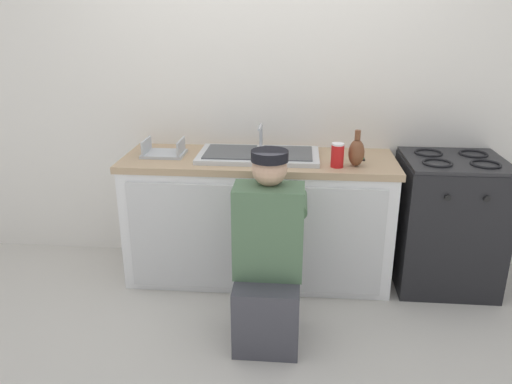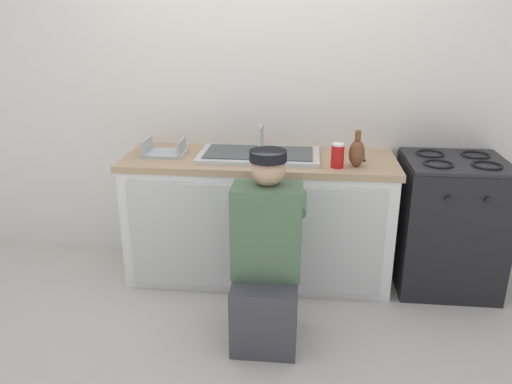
# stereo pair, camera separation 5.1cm
# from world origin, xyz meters

# --- Properties ---
(ground_plane) EXTENTS (12.00, 12.00, 0.00)m
(ground_plane) POSITION_xyz_m (0.00, 0.00, 0.00)
(ground_plane) COLOR beige
(back_wall) EXTENTS (6.00, 0.10, 2.50)m
(back_wall) POSITION_xyz_m (0.00, 0.65, 1.25)
(back_wall) COLOR silver
(back_wall) RESTS_ON ground_plane
(counter_cabinet) EXTENTS (1.78, 0.62, 0.83)m
(counter_cabinet) POSITION_xyz_m (0.00, 0.29, 0.41)
(counter_cabinet) COLOR white
(counter_cabinet) RESTS_ON ground_plane
(countertop) EXTENTS (1.82, 0.62, 0.04)m
(countertop) POSITION_xyz_m (0.00, 0.30, 0.85)
(countertop) COLOR tan
(countertop) RESTS_ON counter_cabinet
(sink_double_basin) EXTENTS (0.80, 0.44, 0.19)m
(sink_double_basin) POSITION_xyz_m (0.00, 0.30, 0.89)
(sink_double_basin) COLOR silver
(sink_double_basin) RESTS_ON countertop
(stove_range) EXTENTS (0.65, 0.62, 0.91)m
(stove_range) POSITION_xyz_m (1.28, 0.30, 0.45)
(stove_range) COLOR black
(stove_range) RESTS_ON ground_plane
(plumber_person) EXTENTS (0.42, 0.61, 1.10)m
(plumber_person) POSITION_xyz_m (0.11, -0.43, 0.46)
(plumber_person) COLOR #3F3F47
(plumber_person) RESTS_ON ground_plane
(dish_rack_tray) EXTENTS (0.28, 0.22, 0.11)m
(dish_rack_tray) POSITION_xyz_m (-0.64, 0.30, 0.90)
(dish_rack_tray) COLOR #B2B7BC
(dish_rack_tray) RESTS_ON countertop
(soda_cup_red) EXTENTS (0.08, 0.08, 0.15)m
(soda_cup_red) POSITION_xyz_m (0.51, 0.13, 0.95)
(soda_cup_red) COLOR red
(soda_cup_red) RESTS_ON countertop
(cell_phone) EXTENTS (0.07, 0.14, 0.01)m
(cell_phone) POSITION_xyz_m (0.66, 0.34, 0.88)
(cell_phone) COLOR black
(cell_phone) RESTS_ON countertop
(vase_decorative) EXTENTS (0.10, 0.10, 0.23)m
(vase_decorative) POSITION_xyz_m (0.63, 0.16, 0.96)
(vase_decorative) COLOR brown
(vase_decorative) RESTS_ON countertop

